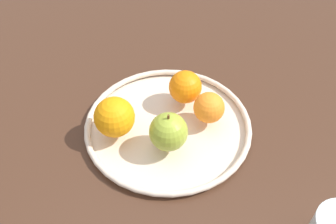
{
  "coord_description": "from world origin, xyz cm",
  "views": [
    {
      "loc": [
        50.93,
        7.75,
        58.71
      ],
      "look_at": [
        0.0,
        0.0,
        4.8
      ],
      "focal_mm": 40.73,
      "sensor_mm": 36.0,
      "label": 1
    }
  ],
  "objects_px": {
    "fruit_bowl": "(168,125)",
    "orange_back_right": "(209,108)",
    "apple": "(168,132)",
    "orange_back_left": "(185,87)",
    "orange_front_left": "(114,117)"
  },
  "relations": [
    {
      "from": "orange_front_left",
      "to": "orange_back_left",
      "type": "bearing_deg",
      "value": 131.8
    },
    {
      "from": "orange_back_left",
      "to": "orange_back_right",
      "type": "bearing_deg",
      "value": 47.14
    },
    {
      "from": "apple",
      "to": "orange_back_left",
      "type": "bearing_deg",
      "value": 172.88
    },
    {
      "from": "apple",
      "to": "orange_back_right",
      "type": "height_order",
      "value": "apple"
    },
    {
      "from": "orange_back_right",
      "to": "apple",
      "type": "bearing_deg",
      "value": -41.31
    },
    {
      "from": "orange_back_right",
      "to": "orange_front_left",
      "type": "relative_size",
      "value": 0.79
    },
    {
      "from": "fruit_bowl",
      "to": "orange_front_left",
      "type": "distance_m",
      "value": 0.11
    },
    {
      "from": "apple",
      "to": "orange_back_left",
      "type": "relative_size",
      "value": 1.17
    },
    {
      "from": "orange_back_right",
      "to": "orange_front_left",
      "type": "height_order",
      "value": "orange_front_left"
    },
    {
      "from": "orange_back_left",
      "to": "orange_front_left",
      "type": "height_order",
      "value": "orange_front_left"
    },
    {
      "from": "orange_back_right",
      "to": "orange_back_left",
      "type": "relative_size",
      "value": 0.9
    },
    {
      "from": "fruit_bowl",
      "to": "orange_back_right",
      "type": "bearing_deg",
      "value": 106.23
    },
    {
      "from": "orange_back_right",
      "to": "orange_front_left",
      "type": "xyz_separation_m",
      "value": [
        0.06,
        -0.18,
        0.01
      ]
    },
    {
      "from": "apple",
      "to": "orange_front_left",
      "type": "distance_m",
      "value": 0.11
    },
    {
      "from": "orange_back_left",
      "to": "orange_front_left",
      "type": "bearing_deg",
      "value": -48.2
    }
  ]
}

